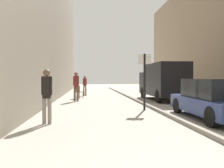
% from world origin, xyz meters
% --- Properties ---
extents(ground_plane, '(80.00, 80.00, 0.00)m').
position_xyz_m(ground_plane, '(0.00, 12.00, 0.00)').
color(ground_plane, '#A8A093').
extents(kerb_strip, '(0.16, 40.00, 0.12)m').
position_xyz_m(kerb_strip, '(1.58, 12.00, 0.06)').
color(kerb_strip, gray).
rests_on(kerb_strip, ground_plane).
extents(pedestrian_main_foreground, '(0.33, 0.22, 1.65)m').
position_xyz_m(pedestrian_main_foreground, '(-1.78, 17.87, 0.96)').
color(pedestrian_main_foreground, brown).
rests_on(pedestrian_main_foreground, ground_plane).
extents(pedestrian_mid_block, '(0.35, 0.23, 1.77)m').
position_xyz_m(pedestrian_mid_block, '(-2.81, 6.07, 1.02)').
color(pedestrian_mid_block, gray).
rests_on(pedestrian_mid_block, ground_plane).
extents(pedestrian_far_crossing, '(0.37, 0.25, 1.87)m').
position_xyz_m(pedestrian_far_crossing, '(-2.25, 13.27, 1.08)').
color(pedestrian_far_crossing, brown).
rests_on(pedestrian_far_crossing, ground_plane).
extents(delivery_van, '(1.99, 5.22, 2.43)m').
position_xyz_m(delivery_van, '(3.48, 13.54, 1.30)').
color(delivery_van, black).
rests_on(delivery_van, ground_plane).
extents(parked_car, '(1.93, 4.24, 1.45)m').
position_xyz_m(parked_car, '(3.05, 6.42, 0.71)').
color(parked_car, navy).
rests_on(parked_car, ground_plane).
extents(street_sign_post, '(0.59, 0.14, 2.60)m').
position_xyz_m(street_sign_post, '(1.10, 8.94, 1.55)').
color(street_sign_post, black).
rests_on(street_sign_post, ground_plane).
extents(cafe_chair_near_window, '(0.62, 0.62, 0.94)m').
position_xyz_m(cafe_chair_near_window, '(-2.19, 15.24, 0.55)').
color(cafe_chair_near_window, brown).
rests_on(cafe_chair_near_window, ground_plane).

